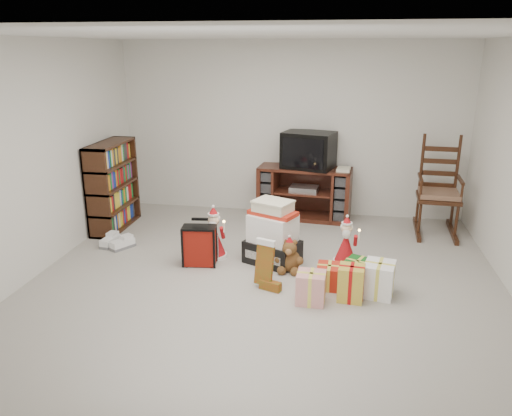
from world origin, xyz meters
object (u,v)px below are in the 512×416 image
at_px(tv_stand, 304,193).
at_px(gift_cluster, 348,280).
at_px(rocking_chair, 437,198).
at_px(santa_figurine, 346,245).
at_px(mrs_claus_figurine, 214,238).
at_px(sneaker_pair, 116,243).
at_px(gift_pile, 273,236).
at_px(red_suitcase, 200,246).
at_px(bookshelf, 113,187).
at_px(crt_television, 309,150).
at_px(teddy_bear, 289,257).

bearing_deg(tv_stand, gift_cluster, -69.18).
bearing_deg(rocking_chair, santa_figurine, -129.34).
height_order(mrs_claus_figurine, sneaker_pair, mrs_claus_figurine).
relative_size(rocking_chair, gift_pile, 1.84).
xyz_separation_m(red_suitcase, gift_cluster, (1.67, -0.42, -0.09)).
bearing_deg(tv_stand, red_suitcase, -113.67).
bearing_deg(santa_figurine, rocking_chair, 47.19).
xyz_separation_m(bookshelf, crt_television, (2.59, 0.84, 0.44)).
bearing_deg(rocking_chair, sneaker_pair, -158.94).
relative_size(bookshelf, crt_television, 1.50).
distance_m(teddy_bear, gift_cluster, 0.77).
distance_m(tv_stand, mrs_claus_figurine, 1.88).
bearing_deg(mrs_claus_figurine, gift_cluster, -23.27).
xyz_separation_m(rocking_chair, gift_pile, (-2.03, -1.41, -0.14)).
relative_size(bookshelf, gift_pile, 1.63).
height_order(bookshelf, sneaker_pair, bookshelf).
distance_m(rocking_chair, mrs_claus_figurine, 3.07).
height_order(red_suitcase, crt_television, crt_television).
distance_m(tv_stand, santa_figurine, 1.66).
relative_size(rocking_chair, gift_cluster, 1.40).
height_order(rocking_chair, mrs_claus_figurine, rocking_chair).
xyz_separation_m(teddy_bear, sneaker_pair, (-2.22, 0.34, -0.11)).
distance_m(teddy_bear, sneaker_pair, 2.25).
bearing_deg(mrs_claus_figurine, red_suitcase, -112.48).
relative_size(mrs_claus_figurine, sneaker_pair, 1.49).
bearing_deg(tv_stand, santa_figurine, -63.24).
bearing_deg(santa_figurine, mrs_claus_figurine, -177.07).
distance_m(rocking_chair, santa_figurine, 1.78).
bearing_deg(tv_stand, sneaker_pair, -140.19).
relative_size(red_suitcase, teddy_bear, 1.47).
relative_size(teddy_bear, crt_television, 0.47).
height_order(tv_stand, rocking_chair, rocking_chair).
bearing_deg(rocking_chair, mrs_claus_figurine, -149.93).
height_order(gift_pile, santa_figurine, gift_pile).
distance_m(bookshelf, teddy_bear, 2.76).
relative_size(mrs_claus_figurine, gift_cluster, 0.66).
bearing_deg(sneaker_pair, bookshelf, 131.39).
bearing_deg(teddy_bear, gift_pile, 135.81).
distance_m(bookshelf, mrs_claus_figurine, 1.81).
height_order(santa_figurine, crt_television, crt_television).
bearing_deg(gift_pile, tv_stand, 106.25).
relative_size(rocking_chair, sneaker_pair, 3.19).
relative_size(teddy_bear, santa_figurine, 0.65).
bearing_deg(gift_pile, crt_television, 104.76).
bearing_deg(tv_stand, bookshelf, -156.24).
xyz_separation_m(gift_pile, crt_television, (0.28, 1.66, 0.69)).
bearing_deg(santa_figurine, crt_television, 109.94).
xyz_separation_m(tv_stand, bookshelf, (-2.54, -0.84, 0.19)).
distance_m(gift_pile, gift_cluster, 1.09).
distance_m(tv_stand, crt_television, 0.63).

